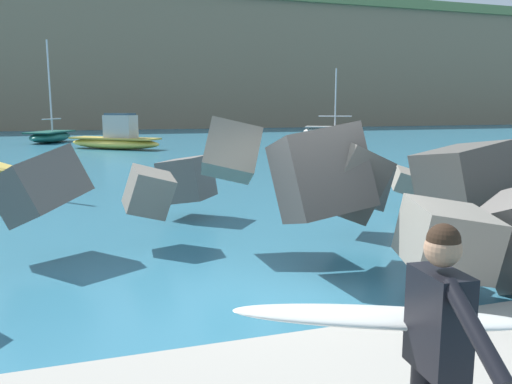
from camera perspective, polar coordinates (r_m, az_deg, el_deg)
ground_plane at (r=7.72m, az=4.56°, el=-10.71°), size 400.00×400.00×0.00m
breakwater_jetty at (r=9.17m, az=7.51°, el=-0.17°), size 31.76×8.21×2.50m
surfer_with_board at (r=3.35m, az=17.80°, el=-15.34°), size 2.11×1.23×1.78m
boat_near_left at (r=33.56m, az=-15.17°, el=5.71°), size 6.02×5.35×2.23m
boat_near_centre at (r=46.33m, az=8.24°, el=6.70°), size 5.09×3.77×5.89m
boat_mid_left at (r=41.31m, az=-21.73°, el=5.77°), size 3.80×5.25×7.43m
mooring_buoy_inner at (r=21.61m, az=-25.66°, el=2.04°), size 0.44×0.44×0.44m
headland_bluff at (r=84.49m, az=-1.12°, el=13.26°), size 108.46×39.49×16.51m
station_building_west at (r=96.74m, az=3.36°, el=19.64°), size 8.22×5.40×6.56m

